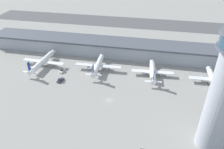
% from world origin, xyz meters
% --- Properties ---
extents(ground_plane, '(1000.00, 1000.00, 0.00)m').
position_xyz_m(ground_plane, '(0.00, 0.00, 0.00)').
color(ground_plane, gray).
extents(terminal_building, '(263.33, 25.00, 13.81)m').
position_xyz_m(terminal_building, '(0.00, 70.00, 7.00)').
color(terminal_building, '#A3A8B2').
rests_on(terminal_building, ground).
extents(runway_strip, '(394.99, 44.00, 0.01)m').
position_xyz_m(runway_strip, '(0.00, 165.82, 0.00)').
color(runway_strip, '#515154').
rests_on(runway_strip, ground).
extents(airplane_gate_alpha, '(38.01, 41.21, 14.06)m').
position_xyz_m(airplane_gate_alpha, '(-66.30, 35.22, 4.49)').
color(airplane_gate_alpha, white).
rests_on(airplane_gate_alpha, ground).
extents(airplane_gate_bravo, '(39.12, 33.56, 14.52)m').
position_xyz_m(airplane_gate_bravo, '(-17.32, 37.37, 4.85)').
color(airplane_gate_bravo, silver).
rests_on(airplane_gate_bravo, ground).
extents(airplane_gate_charlie, '(34.07, 33.08, 13.79)m').
position_xyz_m(airplane_gate_charlie, '(28.10, 37.77, 4.12)').
color(airplane_gate_charlie, white).
rests_on(airplane_gate_charlie, ground).
extents(airplane_gate_delta, '(35.20, 33.62, 13.53)m').
position_xyz_m(airplane_gate_delta, '(73.73, 35.22, 4.28)').
color(airplane_gate_delta, silver).
rests_on(airplane_gate_delta, ground).
extents(service_truck_catering, '(4.35, 7.14, 2.72)m').
position_xyz_m(service_truck_catering, '(-41.99, 15.51, 0.94)').
color(service_truck_catering, black).
rests_on(service_truck_catering, ground).
extents(service_truck_fuel, '(2.54, 8.43, 2.48)m').
position_xyz_m(service_truck_fuel, '(-46.35, 29.99, 0.86)').
color(service_truck_fuel, black).
rests_on(service_truck_fuel, ground).
extents(service_truck_baggage, '(5.31, 6.76, 2.74)m').
position_xyz_m(service_truck_baggage, '(77.83, 22.06, 0.95)').
color(service_truck_baggage, black).
rests_on(service_truck_baggage, ground).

